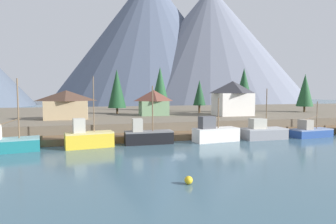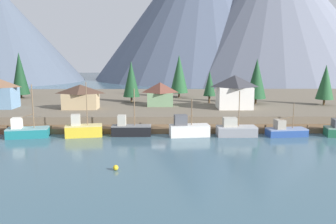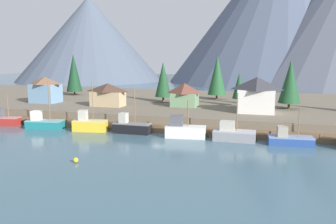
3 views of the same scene
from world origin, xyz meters
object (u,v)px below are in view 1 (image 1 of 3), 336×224
fishing_boat_grey (263,132)px  conifer_mid_left (305,90)px  fishing_boat_teal (8,143)px  conifer_near_left (160,86)px  house_green (154,102)px  conifer_near_right (199,93)px  conifer_mid_right (117,89)px  conifer_back_left (244,88)px  fishing_boat_black (147,136)px  channel_buoy (189,180)px  house_tan (66,104)px  fishing_boat_white (215,133)px  fishing_boat_blue (310,131)px  fishing_boat_yellow (88,138)px  house_white (233,98)px

fishing_boat_grey → conifer_mid_left: 34.36m
fishing_boat_teal → conifer_near_left: conifer_near_left is taller
house_green → conifer_near_left: bearing=72.1°
fishing_boat_teal → conifer_mid_left: size_ratio=0.97×
conifer_near_right → conifer_mid_right: (-19.81, 2.44, 0.99)m
conifer_near_right → conifer_back_left: conifer_back_left is taller
fishing_boat_black → fishing_boat_grey: fishing_boat_black is taller
channel_buoy → house_tan: bearing=109.6°
fishing_boat_white → conifer_mid_right: bearing=107.8°
house_green → fishing_boat_blue: bearing=-42.8°
fishing_boat_yellow → channel_buoy: size_ratio=14.06×
house_tan → conifer_back_left: conifer_back_left is taller
fishing_boat_yellow → house_white: bearing=19.5°
fishing_boat_blue → house_tan: size_ratio=0.90×
fishing_boat_black → conifer_mid_right: size_ratio=0.82×
house_green → conifer_mid_left: size_ratio=0.65×
house_green → house_white: (16.84, -4.48, 0.99)m
fishing_boat_yellow → house_green: (13.72, 21.19, 4.05)m
fishing_boat_yellow → house_tan: size_ratio=1.21×
conifer_near_left → conifer_mid_right: size_ratio=1.15×
fishing_boat_grey → channel_buoy: (-19.22, -18.75, -0.81)m
fishing_boat_white → house_tan: bearing=137.7°
fishing_boat_white → fishing_boat_blue: 17.71m
house_white → conifer_near_right: size_ratio=0.98×
fishing_boat_yellow → conifer_back_left: conifer_back_left is taller
house_green → fishing_boat_teal: bearing=-137.7°
conifer_near_left → house_green: bearing=-107.9°
fishing_boat_teal → fishing_boat_grey: size_ratio=1.15×
conifer_near_right → fishing_boat_grey: bearing=-86.6°
house_green → conifer_mid_right: bearing=138.4°
conifer_near_left → conifer_near_right: size_ratio=1.50×
conifer_mid_left → channel_buoy: 60.96m
fishing_boat_grey → conifer_near_left: conifer_near_left is taller
channel_buoy → house_green: bearing=82.3°
house_green → conifer_near_right: 13.21m
fishing_boat_grey → house_tan: fishing_boat_grey is taller
fishing_boat_yellow → house_white: size_ratio=1.24×
conifer_near_right → conifer_back_left: bearing=-5.6°
fishing_boat_yellow → fishing_boat_blue: 36.65m
conifer_mid_left → fishing_boat_white: bearing=-148.0°
fishing_boat_black → house_green: bearing=75.7°
fishing_boat_yellow → fishing_boat_white: size_ratio=1.34×
conifer_back_left → conifer_mid_right: bearing=173.5°
house_tan → conifer_near_right: conifer_near_right is taller
house_green → fishing_boat_yellow: bearing=-122.9°
fishing_boat_black → house_green: size_ratio=1.36×
fishing_boat_white → channel_buoy: bearing=-126.4°
conifer_near_right → conifer_mid_right: conifer_mid_right is taller
fishing_boat_black → house_white: house_white is taller
fishing_boat_teal → conifer_mid_right: 33.38m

